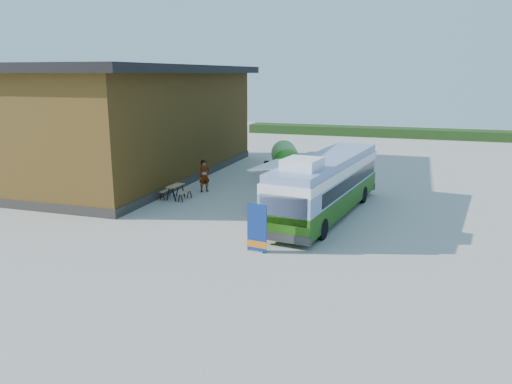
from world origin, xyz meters
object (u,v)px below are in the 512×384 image
(bus, at_px, (326,184))
(banner, at_px, (257,232))
(person_a, at_px, (204,176))
(picnic_table, at_px, (176,189))
(slurry_tanker, at_px, (285,158))
(person_b, at_px, (266,176))

(bus, relative_size, banner, 5.71)
(banner, bearing_deg, bus, 82.82)
(person_a, bearing_deg, picnic_table, -158.78)
(bus, bearing_deg, banner, -97.18)
(slurry_tanker, bearing_deg, person_b, -109.04)
(banner, bearing_deg, person_b, 113.08)
(bus, distance_m, banner, 6.38)
(banner, xyz_separation_m, person_b, (-2.79, 10.40, 0.11))
(bus, bearing_deg, person_a, 168.15)
(banner, xyz_separation_m, person_a, (-6.23, 8.97, 0.15))
(slurry_tanker, bearing_deg, picnic_table, -136.47)
(picnic_table, height_order, slurry_tanker, slurry_tanker)
(banner, height_order, slurry_tanker, slurry_tanker)
(bus, bearing_deg, picnic_table, -176.33)
(person_b, bearing_deg, person_a, -37.95)
(picnic_table, distance_m, person_a, 2.37)
(person_b, bearing_deg, bus, 75.45)
(person_a, bearing_deg, person_b, -25.63)
(bus, relative_size, slurry_tanker, 1.94)
(bus, bearing_deg, person_b, 144.11)
(person_b, relative_size, slurry_tanker, 0.31)
(bus, xyz_separation_m, banner, (-1.67, -6.11, -0.82))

